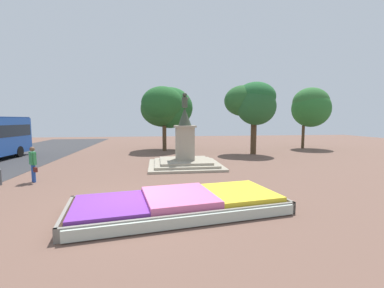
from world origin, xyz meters
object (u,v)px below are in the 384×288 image
(flower_planter, at_px, (181,203))
(pedestrian_with_handbag, at_px, (33,162))
(kerb_bollard_north, at_px, (0,177))
(statue_monument, at_px, (185,153))

(flower_planter, relative_size, pedestrian_with_handbag, 4.27)
(pedestrian_with_handbag, bearing_deg, flower_planter, -35.87)
(kerb_bollard_north, bearing_deg, statue_monument, 22.24)
(statue_monument, bearing_deg, flower_planter, -97.15)
(pedestrian_with_handbag, height_order, kerb_bollard_north, pedestrian_with_handbag)
(flower_planter, height_order, statue_monument, statue_monument)
(statue_monument, height_order, pedestrian_with_handbag, statue_monument)
(statue_monument, xyz_separation_m, kerb_bollard_north, (-9.11, -3.72, -0.45))
(flower_planter, bearing_deg, kerb_bollard_north, 150.84)
(flower_planter, distance_m, pedestrian_with_handbag, 8.41)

